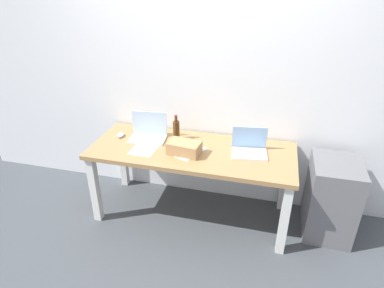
# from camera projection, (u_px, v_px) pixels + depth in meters

# --- Properties ---
(ground_plane) EXTENTS (8.00, 8.00, 0.00)m
(ground_plane) POSITION_uv_depth(u_px,v_px,m) (192.00, 212.00, 3.26)
(ground_plane) COLOR #42474C
(back_wall) EXTENTS (5.20, 0.08, 2.60)m
(back_wall) POSITION_uv_depth(u_px,v_px,m) (203.00, 73.00, 3.02)
(back_wall) COLOR white
(back_wall) RESTS_ON ground
(desk) EXTENTS (1.82, 0.73, 0.72)m
(desk) POSITION_uv_depth(u_px,v_px,m) (192.00, 158.00, 2.97)
(desk) COLOR #A37A4C
(desk) RESTS_ON ground
(laptop_left) EXTENTS (0.35, 0.24, 0.25)m
(laptop_left) POSITION_uv_depth(u_px,v_px,m) (148.00, 133.00, 3.09)
(laptop_left) COLOR silver
(laptop_left) RESTS_ON desk
(laptop_right) EXTENTS (0.33, 0.26, 0.22)m
(laptop_right) POSITION_uv_depth(u_px,v_px,m) (249.00, 148.00, 2.84)
(laptop_right) COLOR silver
(laptop_right) RESTS_ON desk
(beer_bottle) EXTENTS (0.06, 0.06, 0.25)m
(beer_bottle) POSITION_uv_depth(u_px,v_px,m) (176.00, 130.00, 3.05)
(beer_bottle) COLOR #47280F
(beer_bottle) RESTS_ON desk
(computer_mouse) EXTENTS (0.07, 0.11, 0.03)m
(computer_mouse) POSITION_uv_depth(u_px,v_px,m) (121.00, 135.00, 3.14)
(computer_mouse) COLOR silver
(computer_mouse) RESTS_ON desk
(cardboard_box) EXTENTS (0.30, 0.21, 0.11)m
(cardboard_box) POSITION_uv_depth(u_px,v_px,m) (184.00, 148.00, 2.83)
(cardboard_box) COLOR tan
(cardboard_box) RESTS_ON desk
(paper_sheet_center) EXTENTS (0.31, 0.35, 0.00)m
(paper_sheet_center) POSITION_uv_depth(u_px,v_px,m) (188.00, 151.00, 2.89)
(paper_sheet_center) COLOR white
(paper_sheet_center) RESTS_ON desk
(paper_sheet_front_left) EXTENTS (0.22, 0.30, 0.00)m
(paper_sheet_front_left) POSITION_uv_depth(u_px,v_px,m) (145.00, 148.00, 2.94)
(paper_sheet_front_left) COLOR white
(paper_sheet_front_left) RESTS_ON desk
(filing_cabinet) EXTENTS (0.40, 0.48, 0.72)m
(filing_cabinet) POSITION_uv_depth(u_px,v_px,m) (331.00, 199.00, 2.88)
(filing_cabinet) COLOR slate
(filing_cabinet) RESTS_ON ground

